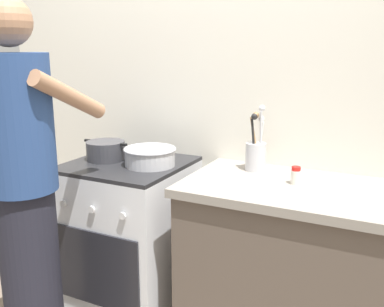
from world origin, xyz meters
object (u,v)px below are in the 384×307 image
(mixing_bowl, at_px, (150,156))
(person, at_px, (25,198))
(stove_range, at_px, (130,240))
(pot, at_px, (106,151))
(spice_bottle, at_px, (296,176))
(utensil_crock, at_px, (256,152))

(mixing_bowl, relative_size, person, 0.16)
(stove_range, xyz_separation_m, person, (-0.14, -0.57, 0.41))
(pot, relative_size, mixing_bowl, 1.01)
(spice_bottle, bearing_deg, pot, -178.37)
(mixing_bowl, bearing_deg, pot, -178.73)
(pot, bearing_deg, person, -90.39)
(utensil_crock, height_order, spice_bottle, utensil_crock)
(utensil_crock, bearing_deg, mixing_bowl, -163.21)
(pot, bearing_deg, spice_bottle, 1.63)
(mixing_bowl, xyz_separation_m, person, (-0.28, -0.58, -0.09))
(stove_range, relative_size, person, 0.53)
(pot, xyz_separation_m, mixing_bowl, (0.28, 0.01, 0.00))
(pot, bearing_deg, mixing_bowl, 1.27)
(utensil_crock, bearing_deg, spice_bottle, -29.76)
(pot, distance_m, person, 0.58)
(utensil_crock, xyz_separation_m, spice_bottle, (0.23, -0.13, -0.05))
(pot, height_order, spice_bottle, pot)
(mixing_bowl, bearing_deg, utensil_crock, 16.79)
(stove_range, relative_size, utensil_crock, 2.73)
(mixing_bowl, relative_size, utensil_crock, 0.83)
(stove_range, xyz_separation_m, utensil_crock, (0.66, 0.16, 0.54))
(utensil_crock, distance_m, person, 1.10)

